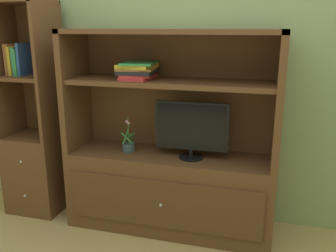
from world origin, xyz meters
TOP-DOWN VIEW (x-y plane):
  - painted_rear_wall at (0.00, 0.75)m, footprint 6.00×0.10m
  - media_console at (0.00, 0.41)m, footprint 1.66×0.51m
  - tv_monitor at (0.18, 0.37)m, footprint 0.57×0.19m
  - potted_plant at (-0.35, 0.39)m, footprint 0.11×0.11m
  - magazine_stack at (-0.26, 0.41)m, footprint 0.31×0.33m
  - bookshelf_tall at (-1.25, 0.41)m, footprint 0.47×0.43m
  - upright_book_row at (-1.34, 0.40)m, footprint 0.17×0.18m

SIDE VIEW (x-z plane):
  - media_console at x=0.00m, z-range -0.30..1.32m
  - bookshelf_tall at x=-1.25m, z-range -0.32..1.53m
  - potted_plant at x=-0.35m, z-range 0.54..0.83m
  - tv_monitor at x=0.18m, z-range 0.66..1.10m
  - magazine_stack at x=-0.26m, z-range 1.24..1.37m
  - upright_book_row at x=-1.34m, z-range 1.22..1.49m
  - painted_rear_wall at x=0.00m, z-range 0.00..2.80m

